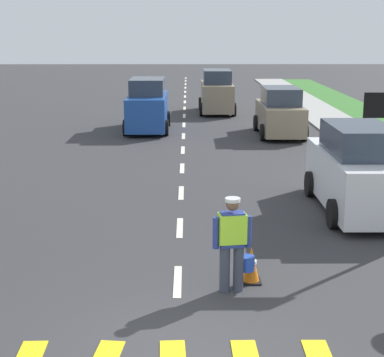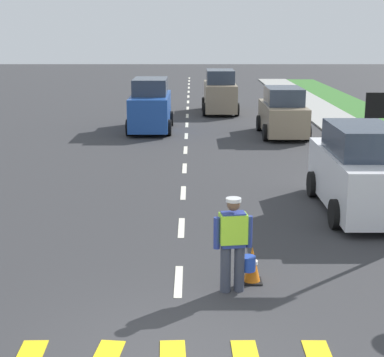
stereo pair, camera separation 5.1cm
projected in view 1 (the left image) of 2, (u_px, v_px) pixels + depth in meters
The scene contains 8 objects.
ground_plane at pixel (184, 124), 28.66m from camera, with size 96.00×96.00×0.00m, color #333335.
lane_center_line at pixel (184, 112), 32.73m from camera, with size 0.14×46.40×0.01m.
road_worker at pixel (233, 240), 10.31m from camera, with size 0.74×0.44×1.67m.
traffic_cone_near at pixel (251, 265), 10.82m from camera, with size 0.36×0.36×0.66m.
car_parked_curbside at pixel (356, 171), 14.86m from camera, with size 1.87×4.35×2.17m.
car_parked_far at pixel (280, 113), 25.40m from camera, with size 1.88×3.99×2.03m.
car_outgoing_far at pixel (217, 93), 32.20m from camera, with size 1.87×4.09×2.27m.
car_oncoming_second at pixel (148, 107), 26.63m from camera, with size 1.90×4.24×2.28m.
Camera 1 is at (0.19, -7.43, 4.43)m, focal length 56.86 mm.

